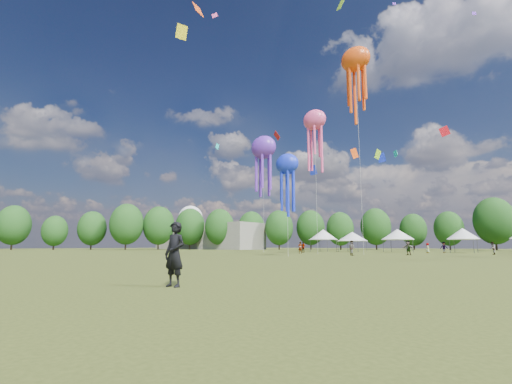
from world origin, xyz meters
The scene contains 10 objects.
ground centered at (0.00, 0.00, 0.00)m, with size 300.00×300.00×0.00m, color #384416.
observer_main centered at (8.50, -3.05, 0.95)m, with size 0.70×0.46×1.91m, color black.
spectator_near centered at (-2.13, 31.57, 0.90)m, with size 0.88×0.69×1.81m, color gray.
spectators_far centered at (0.87, 45.48, 0.87)m, with size 33.17×20.87×1.81m.
festival_tents centered at (-5.34, 56.41, 3.15)m, with size 38.17×9.51×4.40m.
show_kites centered at (-9.81, 36.12, 18.18)m, with size 46.68×19.37×29.87m.
small_kites centered at (0.67, 42.29, 30.71)m, with size 74.52×62.01×44.34m.
treeline centered at (-3.87, 62.51, 6.54)m, with size 201.57×95.24×13.43m.
hangar centered at (-72.00, 72.00, 4.00)m, with size 40.00×12.00×8.00m, color gray.
radome centered at (-88.00, 78.00, 9.99)m, with size 9.00×9.00×16.00m.
Camera 1 is at (17.30, -9.82, 1.20)m, focal length 25.36 mm.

